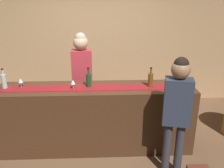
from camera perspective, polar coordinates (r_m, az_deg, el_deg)
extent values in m
plane|color=brown|center=(4.18, -3.40, -14.08)|extent=(10.00, 10.00, 0.00)
cube|color=tan|center=(5.41, -3.47, 10.77)|extent=(6.00, 0.12, 2.90)
cube|color=#472B19|center=(3.91, -3.56, -7.85)|extent=(2.95, 0.60, 1.03)
cube|color=maroon|center=(3.69, -3.74, -0.74)|extent=(2.80, 0.28, 0.01)
cylinder|color=brown|center=(3.71, 8.85, 0.88)|extent=(0.07, 0.07, 0.21)
cylinder|color=brown|center=(3.67, 8.97, 2.97)|extent=(0.03, 0.03, 0.08)
cylinder|color=black|center=(3.65, 9.01, 3.67)|extent=(0.03, 0.03, 0.02)
cylinder|color=#194723|center=(3.68, -5.39, 0.84)|extent=(0.07, 0.07, 0.21)
cylinder|color=#194723|center=(3.63, -5.47, 2.95)|extent=(0.03, 0.03, 0.08)
cylinder|color=black|center=(3.62, -5.49, 3.65)|extent=(0.03, 0.03, 0.02)
cylinder|color=#B2C6C1|center=(3.95, -23.59, 0.54)|extent=(0.07, 0.07, 0.21)
cylinder|color=#B2C6C1|center=(3.90, -23.89, 2.50)|extent=(0.03, 0.03, 0.08)
cylinder|color=black|center=(3.89, -23.99, 3.15)|extent=(0.03, 0.03, 0.02)
cylinder|color=silver|center=(3.92, -20.13, -0.72)|extent=(0.06, 0.06, 0.00)
cylinder|color=silver|center=(3.91, -20.20, -0.18)|extent=(0.01, 0.01, 0.08)
cone|color=silver|center=(3.88, -20.33, 0.78)|extent=(0.07, 0.07, 0.06)
cylinder|color=silver|center=(3.78, 13.99, -0.82)|extent=(0.06, 0.06, 0.00)
cylinder|color=silver|center=(3.77, 14.04, -0.26)|extent=(0.01, 0.01, 0.08)
cone|color=silver|center=(3.74, 14.14, 0.74)|extent=(0.07, 0.07, 0.06)
cylinder|color=silver|center=(3.67, -8.90, -1.12)|extent=(0.06, 0.06, 0.00)
cylinder|color=silver|center=(3.65, -8.94, -0.54)|extent=(0.01, 0.01, 0.08)
cone|color=silver|center=(3.63, -9.00, 0.49)|extent=(0.07, 0.07, 0.06)
cylinder|color=#26262B|center=(4.49, -5.54, -5.48)|extent=(0.11, 0.11, 0.82)
cylinder|color=#26262B|center=(4.49, -7.59, -5.57)|extent=(0.11, 0.11, 0.82)
cube|color=#B7333D|center=(4.21, -6.97, 3.47)|extent=(0.35, 0.23, 0.65)
sphere|color=#DBAD89|center=(4.10, -7.25, 9.44)|extent=(0.25, 0.25, 0.25)
sphere|color=#AD9E8E|center=(4.09, -7.29, 10.37)|extent=(0.19, 0.19, 0.19)
cylinder|color=#33333D|center=(3.54, 12.46, -14.15)|extent=(0.11, 0.11, 0.77)
cylinder|color=#33333D|center=(3.56, 15.11, -14.26)|extent=(0.11, 0.11, 0.77)
cube|color=#2D384C|center=(3.21, 14.84, -3.98)|extent=(0.38, 0.27, 0.61)
sphere|color=#9E7051|center=(3.06, 15.55, 3.22)|extent=(0.23, 0.23, 0.23)
sphere|color=black|center=(3.04, 15.67, 4.37)|extent=(0.18, 0.18, 0.18)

